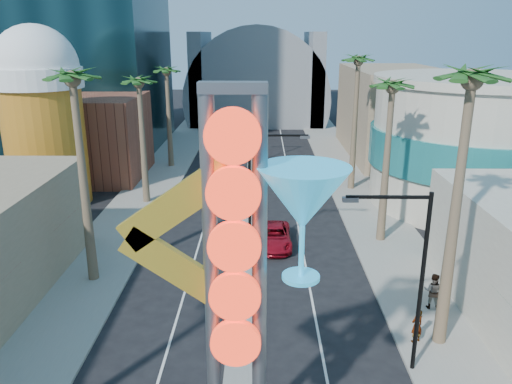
{
  "coord_description": "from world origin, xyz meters",
  "views": [
    {
      "loc": [
        0.75,
        -10.04,
        13.73
      ],
      "look_at": [
        0.42,
        18.43,
        4.66
      ],
      "focal_mm": 35.0,
      "sensor_mm": 36.0,
      "label": 1
    }
  ],
  "objects_px": {
    "neon_sign": "(263,268)",
    "red_pickup": "(274,236)",
    "pedestrian_b": "(433,291)",
    "pedestrian_a": "(417,326)"
  },
  "relations": [
    {
      "from": "red_pickup",
      "to": "pedestrian_b",
      "type": "height_order",
      "value": "pedestrian_b"
    },
    {
      "from": "pedestrian_a",
      "to": "pedestrian_b",
      "type": "distance_m",
      "value": 3.44
    },
    {
      "from": "neon_sign",
      "to": "pedestrian_b",
      "type": "distance_m",
      "value": 14.63
    },
    {
      "from": "red_pickup",
      "to": "pedestrian_a",
      "type": "xyz_separation_m",
      "value": [
        6.28,
        -11.16,
        0.3
      ]
    },
    {
      "from": "pedestrian_a",
      "to": "red_pickup",
      "type": "bearing_deg",
      "value": -83.91
    },
    {
      "from": "neon_sign",
      "to": "pedestrian_a",
      "type": "relative_size",
      "value": 7.55
    },
    {
      "from": "neon_sign",
      "to": "pedestrian_a",
      "type": "bearing_deg",
      "value": 44.51
    },
    {
      "from": "red_pickup",
      "to": "pedestrian_b",
      "type": "xyz_separation_m",
      "value": [
        7.98,
        -8.17,
        0.43
      ]
    },
    {
      "from": "pedestrian_a",
      "to": "pedestrian_b",
      "type": "relative_size",
      "value": 0.86
    },
    {
      "from": "neon_sign",
      "to": "red_pickup",
      "type": "xyz_separation_m",
      "value": [
        0.79,
        18.11,
        -6.62
      ]
    }
  ]
}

